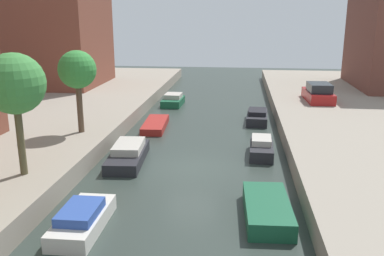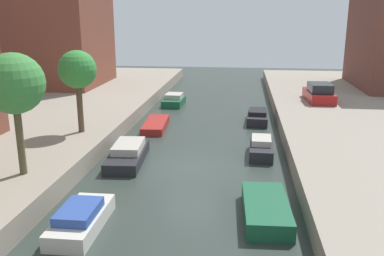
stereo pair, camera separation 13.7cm
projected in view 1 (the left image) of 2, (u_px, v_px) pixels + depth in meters
The scene contains 11 objects.
ground_plane at pixel (191, 168), 21.53m from camera, with size 84.00×84.00×0.00m, color #2D3833.
street_tree_2 at pixel (14, 85), 16.98m from camera, with size 2.51×2.51×5.16m.
street_tree_3 at pixel (77, 71), 23.46m from camera, with size 2.14×2.14×4.70m.
parked_car at pixel (318, 93), 32.86m from camera, with size 2.01×4.25×1.44m.
moored_boat_left_2 at pixel (82, 219), 15.27m from camera, with size 1.52×3.61×0.95m.
moored_boat_left_3 at pixel (128, 154), 22.34m from camera, with size 2.00×4.62×0.98m.
moored_boat_left_4 at pixel (155, 125), 28.95m from camera, with size 1.67×4.33×0.47m.
moored_boat_left_5 at pixel (173, 100), 36.22m from camera, with size 1.69×3.15×0.97m.
moored_boat_right_2 at pixel (267, 209), 16.18m from camera, with size 1.87×3.93×0.68m.
moored_boat_right_3 at pixel (261, 148), 23.32m from camera, with size 1.36×3.07×0.98m.
moored_boat_right_4 at pixel (257, 117), 30.49m from camera, with size 1.63×3.61×0.95m.
Camera 1 is at (2.35, -20.09, 7.63)m, focal length 39.25 mm.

